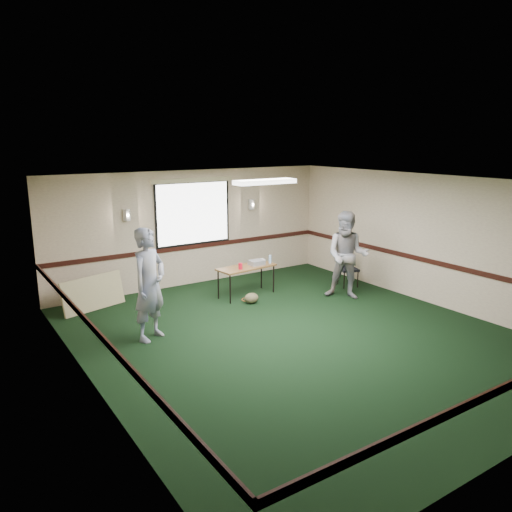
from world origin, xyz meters
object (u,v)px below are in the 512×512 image
folding_table (246,269)px  projector (257,263)px  person_left (149,284)px  person_right (347,255)px  conference_chair (347,265)px

folding_table → projector: (0.26, -0.01, 0.10)m
person_left → person_right: (4.41, -0.18, -0.03)m
folding_table → person_left: (-2.68, -1.15, 0.36)m
person_left → person_right: person_left is taller
folding_table → person_right: 2.21m
projector → person_right: bearing=-40.9°
folding_table → person_left: person_left is taller
conference_chair → person_right: bearing=-115.1°
folding_table → projector: 0.28m
conference_chair → folding_table: bearing=-175.5°
person_left → person_right: size_ratio=1.03×
projector → person_right: (1.47, -1.32, 0.23)m
folding_table → conference_chair: bearing=-20.8°
person_right → projector: bearing=-172.7°
conference_chair → person_left: person_left is taller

